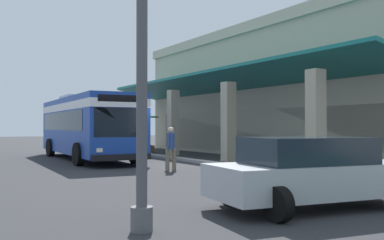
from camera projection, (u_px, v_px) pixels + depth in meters
The scene contains 7 objects.
ground at pixel (296, 159), 23.49m from camera, with size 120.00×120.00×0.00m, color #2D2D30.
curb_strip at pixel (173, 158), 23.17m from camera, with size 26.95×0.50×0.12m, color #9E998E.
plaza_building at pixel (309, 93), 28.12m from camera, with size 22.76×13.86×7.54m.
transit_bus at pixel (87, 123), 23.07m from camera, with size 11.34×3.23×3.34m.
parked_sedan_silver at pixel (313, 172), 9.29m from camera, with size 2.84×4.61×1.47m.
pedestrian at pixel (171, 146), 17.18m from camera, with size 0.51×0.53×1.67m.
potted_palm at pixel (147, 142), 28.80m from camera, with size 1.89×1.70×2.51m.
Camera 1 is at (17.48, -8.64, 1.70)m, focal length 42.11 mm.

